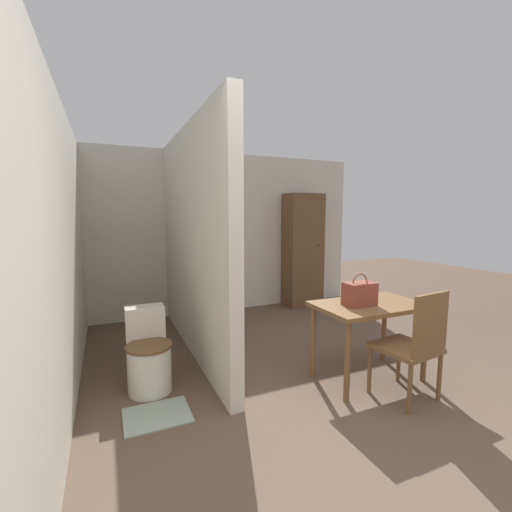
# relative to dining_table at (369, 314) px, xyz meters

# --- Properties ---
(ground_plane) EXTENTS (16.00, 16.00, 0.00)m
(ground_plane) POSITION_rel_dining_table_xyz_m (-0.59, -1.28, -0.63)
(ground_plane) COLOR brown
(wall_back) EXTENTS (4.83, 0.12, 2.50)m
(wall_back) POSITION_rel_dining_table_xyz_m (-0.59, 2.84, 0.62)
(wall_back) COLOR beige
(wall_back) RESTS_ON ground_plane
(wall_left) EXTENTS (0.12, 5.07, 2.50)m
(wall_left) POSITION_rel_dining_table_xyz_m (-2.57, 0.75, 0.62)
(wall_left) COLOR beige
(wall_left) RESTS_ON ground_plane
(partition_wall) EXTENTS (0.12, 2.83, 2.50)m
(partition_wall) POSITION_rel_dining_table_xyz_m (-1.34, 1.37, 0.62)
(partition_wall) COLOR beige
(partition_wall) RESTS_ON ground_plane
(dining_table) EXTENTS (1.01, 0.63, 0.73)m
(dining_table) POSITION_rel_dining_table_xyz_m (0.00, 0.00, 0.00)
(dining_table) COLOR brown
(dining_table) RESTS_ON ground_plane
(wooden_chair) EXTENTS (0.50, 0.50, 0.95)m
(wooden_chair) POSITION_rel_dining_table_xyz_m (0.06, -0.46, -0.13)
(wooden_chair) COLOR brown
(wooden_chair) RESTS_ON ground_plane
(toilet) EXTENTS (0.40, 0.55, 0.71)m
(toilet) POSITION_rel_dining_table_xyz_m (-1.92, 0.65, -0.34)
(toilet) COLOR silver
(toilet) RESTS_ON ground_plane
(handbag) EXTENTS (0.28, 0.18, 0.29)m
(handbag) POSITION_rel_dining_table_xyz_m (-0.13, -0.01, 0.21)
(handbag) COLOR brown
(handbag) RESTS_ON dining_table
(wooden_cabinet) EXTENTS (0.62, 0.43, 1.90)m
(wooden_cabinet) POSITION_rel_dining_table_xyz_m (0.84, 2.56, 0.31)
(wooden_cabinet) COLOR brown
(wooden_cabinet) RESTS_ON ground_plane
(bath_mat) EXTENTS (0.50, 0.40, 0.01)m
(bath_mat) POSITION_rel_dining_table_xyz_m (-1.92, 0.17, -0.63)
(bath_mat) COLOR #99A899
(bath_mat) RESTS_ON ground_plane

